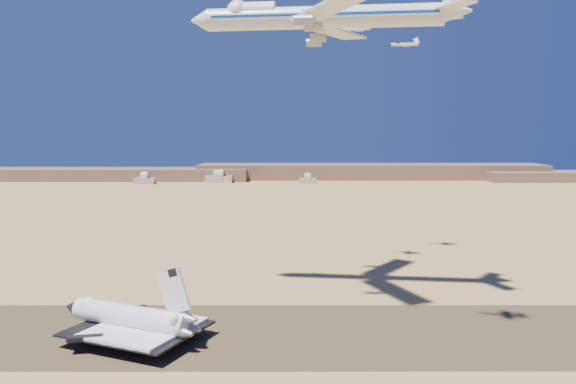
{
  "coord_description": "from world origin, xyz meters",
  "views": [
    {
      "loc": [
        17.21,
        -147.75,
        53.62
      ],
      "look_at": [
        17.45,
        8.0,
        37.78
      ],
      "focal_mm": 35.0,
      "sensor_mm": 36.0,
      "label": 1
    }
  ],
  "objects_px": {
    "shuttle": "(130,319)",
    "carrier_747": "(315,17)",
    "chase_jet_c": "(355,29)",
    "chase_jet_d": "(404,44)",
    "crew_b": "(136,348)",
    "crew_c": "(171,344)",
    "crew_a": "(153,347)"
  },
  "relations": [
    {
      "from": "carrier_747",
      "to": "chase_jet_d",
      "type": "height_order",
      "value": "carrier_747"
    },
    {
      "from": "crew_a",
      "to": "shuttle",
      "type": "bearing_deg",
      "value": 25.13
    },
    {
      "from": "shuttle",
      "to": "crew_c",
      "type": "distance_m",
      "value": 13.57
    },
    {
      "from": "chase_jet_c",
      "to": "chase_jet_d",
      "type": "bearing_deg",
      "value": 57.14
    },
    {
      "from": "crew_b",
      "to": "chase_jet_c",
      "type": "relative_size",
      "value": 0.12
    },
    {
      "from": "crew_b",
      "to": "chase_jet_c",
      "type": "xyz_separation_m",
      "value": [
        64.28,
        90.76,
        94.22
      ]
    },
    {
      "from": "shuttle",
      "to": "chase_jet_d",
      "type": "distance_m",
      "value": 164.03
    },
    {
      "from": "crew_b",
      "to": "crew_c",
      "type": "relative_size",
      "value": 0.93
    },
    {
      "from": "shuttle",
      "to": "chase_jet_c",
      "type": "height_order",
      "value": "chase_jet_c"
    },
    {
      "from": "shuttle",
      "to": "crew_b",
      "type": "xyz_separation_m",
      "value": [
        3.72,
        -8.0,
        -4.72
      ]
    },
    {
      "from": "crew_a",
      "to": "chase_jet_d",
      "type": "distance_m",
      "value": 167.27
    },
    {
      "from": "chase_jet_c",
      "to": "chase_jet_d",
      "type": "distance_m",
      "value": 32.26
    },
    {
      "from": "carrier_747",
      "to": "crew_b",
      "type": "relative_size",
      "value": 53.56
    },
    {
      "from": "carrier_747",
      "to": "chase_jet_d",
      "type": "distance_m",
      "value": 77.99
    },
    {
      "from": "chase_jet_c",
      "to": "crew_a",
      "type": "bearing_deg",
      "value": -109.38
    },
    {
      "from": "chase_jet_d",
      "to": "carrier_747",
      "type": "bearing_deg",
      "value": -111.88
    },
    {
      "from": "crew_a",
      "to": "chase_jet_c",
      "type": "distance_m",
      "value": 143.61
    },
    {
      "from": "carrier_747",
      "to": "crew_c",
      "type": "xyz_separation_m",
      "value": [
        -38.27,
        -43.91,
        -89.58
      ]
    },
    {
      "from": "chase_jet_d",
      "to": "crew_c",
      "type": "bearing_deg",
      "value": -115.61
    },
    {
      "from": "crew_c",
      "to": "chase_jet_c",
      "type": "bearing_deg",
      "value": -81.46
    },
    {
      "from": "shuttle",
      "to": "carrier_747",
      "type": "distance_m",
      "value": 105.85
    },
    {
      "from": "carrier_747",
      "to": "chase_jet_c",
      "type": "relative_size",
      "value": 6.41
    },
    {
      "from": "shuttle",
      "to": "crew_b",
      "type": "bearing_deg",
      "value": -41.24
    },
    {
      "from": "crew_c",
      "to": "carrier_747",
      "type": "bearing_deg",
      "value": -89.88
    },
    {
      "from": "shuttle",
      "to": "crew_c",
      "type": "relative_size",
      "value": 23.96
    },
    {
      "from": "carrier_747",
      "to": "chase_jet_d",
      "type": "relative_size",
      "value": 6.19
    },
    {
      "from": "shuttle",
      "to": "crew_c",
      "type": "xyz_separation_m",
      "value": [
        11.65,
        -5.19,
        -4.66
      ]
    },
    {
      "from": "chase_jet_c",
      "to": "chase_jet_d",
      "type": "height_order",
      "value": "chase_jet_c"
    },
    {
      "from": "crew_b",
      "to": "chase_jet_d",
      "type": "distance_m",
      "value": 169.77
    },
    {
      "from": "carrier_747",
      "to": "chase_jet_d",
      "type": "xyz_separation_m",
      "value": [
        41.7,
        65.87,
        2.1
      ]
    },
    {
      "from": "shuttle",
      "to": "crew_a",
      "type": "relative_size",
      "value": 25.5
    },
    {
      "from": "crew_b",
      "to": "chase_jet_d",
      "type": "xyz_separation_m",
      "value": [
        87.89,
        112.6,
        91.75
      ]
    }
  ]
}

